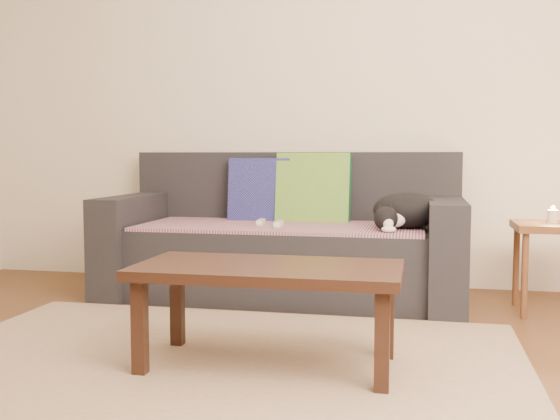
{
  "coord_description": "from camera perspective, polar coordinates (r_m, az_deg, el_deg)",
  "views": [
    {
      "loc": [
        0.8,
        -2.29,
        0.85
      ],
      "look_at": [
        0.05,
        1.2,
        0.55
      ],
      "focal_mm": 42.0,
      "sensor_mm": 36.0,
      "label": 1
    }
  ],
  "objects": [
    {
      "name": "coffee_table",
      "position": [
        2.6,
        -1.03,
        -5.94
      ],
      "size": [
        1.04,
        0.52,
        0.42
      ],
      "color": "black",
      "rests_on": "rug"
    },
    {
      "name": "side_table",
      "position": [
        3.79,
        22.61,
        -2.35
      ],
      "size": [
        0.39,
        0.39,
        0.49
      ],
      "color": "brown",
      "rests_on": "ground"
    },
    {
      "name": "cushion_navy",
      "position": [
        4.16,
        -1.75,
        1.76
      ],
      "size": [
        0.39,
        0.15,
        0.4
      ],
      "primitive_type": "cube",
      "rotation": [
        -0.12,
        0.0,
        0.0
      ],
      "color": "#151048",
      "rests_on": "throw_blanket"
    },
    {
      "name": "candle",
      "position": [
        3.77,
        22.67,
        -0.5
      ],
      "size": [
        0.06,
        0.06,
        0.09
      ],
      "color": "beige",
      "rests_on": "side_table"
    },
    {
      "name": "wii_remote_a",
      "position": [
        3.87,
        -1.69,
        -1.07
      ],
      "size": [
        0.05,
        0.15,
        0.03
      ],
      "primitive_type": "cube",
      "rotation": [
        0.0,
        0.0,
        1.67
      ],
      "color": "white",
      "rests_on": "throw_blanket"
    },
    {
      "name": "ground",
      "position": [
        2.57,
        -6.94,
        -14.5
      ],
      "size": [
        4.5,
        4.5,
        0.0
      ],
      "primitive_type": "plane",
      "color": "brown",
      "rests_on": "ground"
    },
    {
      "name": "cushion_green",
      "position": [
        4.09,
        2.92,
        1.7
      ],
      "size": [
        0.46,
        0.19,
        0.47
      ],
      "primitive_type": "cube",
      "rotation": [
        -0.17,
        0.0,
        0.0
      ],
      "color": "#0E5A35",
      "rests_on": "throw_blanket"
    },
    {
      "name": "cat",
      "position": [
        3.73,
        10.87,
        -0.12
      ],
      "size": [
        0.48,
        0.47,
        0.2
      ],
      "rotation": [
        0.0,
        0.0,
        0.41
      ],
      "color": "black",
      "rests_on": "throw_blanket"
    },
    {
      "name": "rug",
      "position": [
        2.71,
        -5.88,
        -13.38
      ],
      "size": [
        2.5,
        1.8,
        0.01
      ],
      "primitive_type": "cube",
      "color": "tan",
      "rests_on": "ground"
    },
    {
      "name": "sofa",
      "position": [
        3.99,
        0.42,
        -3.01
      ],
      "size": [
        2.1,
        0.94,
        0.87
      ],
      "color": "#232328",
      "rests_on": "ground"
    },
    {
      "name": "throw_blanket",
      "position": [
        3.88,
        0.15,
        -1.42
      ],
      "size": [
        1.66,
        0.74,
        0.02
      ],
      "primitive_type": "cube",
      "color": "#442648",
      "rests_on": "sofa"
    },
    {
      "name": "back_wall",
      "position": [
        4.39,
        1.59,
        10.67
      ],
      "size": [
        4.5,
        0.04,
        2.6
      ],
      "primitive_type": "cube",
      "color": "beige",
      "rests_on": "ground"
    },
    {
      "name": "wii_remote_b",
      "position": [
        3.75,
        -0.13,
        -1.25
      ],
      "size": [
        0.04,
        0.15,
        0.03
      ],
      "primitive_type": "cube",
      "rotation": [
        0.0,
        0.0,
        1.63
      ],
      "color": "white",
      "rests_on": "throw_blanket"
    }
  ]
}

